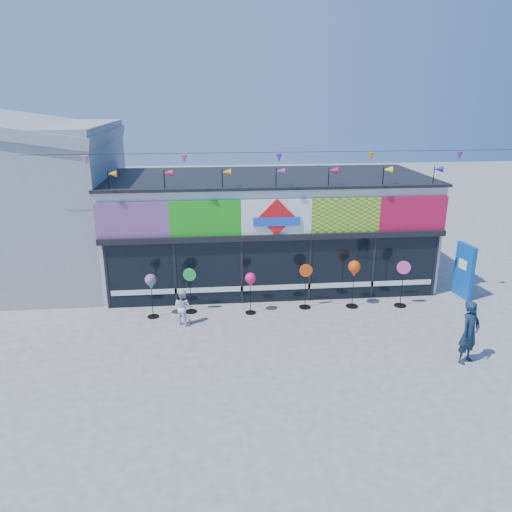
{
  "coord_description": "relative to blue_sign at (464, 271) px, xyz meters",
  "views": [
    {
      "loc": [
        -2.31,
        -12.89,
        7.04
      ],
      "look_at": [
        -0.84,
        2.0,
        2.19
      ],
      "focal_mm": 35.0,
      "sensor_mm": 36.0,
      "label": 1
    }
  ],
  "objects": [
    {
      "name": "spinner_5",
      "position": [
        -2.54,
        -0.62,
        -0.12
      ],
      "size": [
        0.46,
        0.42,
        1.66
      ],
      "color": "black",
      "rests_on": "ground"
    },
    {
      "name": "child",
      "position": [
        -10.03,
        -1.31,
        -0.41
      ],
      "size": [
        0.65,
        0.6,
        1.17
      ],
      "primitive_type": "imported",
      "rotation": [
        0.0,
        0.0,
        2.51
      ],
      "color": "white",
      "rests_on": "ground"
    },
    {
      "name": "ground",
      "position": [
        -6.83,
        -3.21,
        -1.0
      ],
      "size": [
        80.0,
        80.0,
        0.0
      ],
      "primitive_type": "plane",
      "color": "slate",
      "rests_on": "ground"
    },
    {
      "name": "spinner_4",
      "position": [
        -4.23,
        -0.51,
        0.35
      ],
      "size": [
        0.43,
        0.43,
        1.68
      ],
      "color": "black",
      "rests_on": "ground"
    },
    {
      "name": "blue_sign",
      "position": [
        0.0,
        0.0,
        0.0
      ],
      "size": [
        0.27,
        1.0,
        1.98
      ],
      "rotation": [
        0.0,
        0.0,
        0.12
      ],
      "color": "#0B4AA5",
      "rests_on": "ground"
    },
    {
      "name": "spinner_2",
      "position": [
        -7.8,
        -0.7,
        0.16
      ],
      "size": [
        0.36,
        0.36,
        1.44
      ],
      "color": "black",
      "rests_on": "ground"
    },
    {
      "name": "spinner_3",
      "position": [
        -5.88,
        -0.43,
        -0.16
      ],
      "size": [
        0.45,
        0.4,
        1.59
      ],
      "color": "black",
      "rests_on": "ground"
    },
    {
      "name": "spinner_0",
      "position": [
        -11.05,
        -0.69,
        0.21
      ],
      "size": [
        0.38,
        0.38,
        1.51
      ],
      "color": "black",
      "rests_on": "ground"
    },
    {
      "name": "kite_shop",
      "position": [
        -6.83,
        2.73,
        1.05
      ],
      "size": [
        16.0,
        5.7,
        5.31
      ],
      "color": "silver",
      "rests_on": "ground"
    },
    {
      "name": "spinner_1",
      "position": [
        -9.81,
        -0.41,
        -0.17
      ],
      "size": [
        0.44,
        0.4,
        1.57
      ],
      "color": "black",
      "rests_on": "ground"
    },
    {
      "name": "neighbour_building",
      "position": [
        -16.83,
        3.79,
        2.21
      ],
      "size": [
        8.18,
        7.2,
        6.87
      ],
      "color": "#96989A",
      "rests_on": "ground"
    },
    {
      "name": "adult_man",
      "position": [
        -2.16,
        -4.51,
        -0.1
      ],
      "size": [
        0.78,
        0.69,
        1.8
      ],
      "primitive_type": "imported",
      "rotation": [
        0.0,
        0.0,
        0.49
      ],
      "color": "#12253A",
      "rests_on": "ground"
    }
  ]
}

